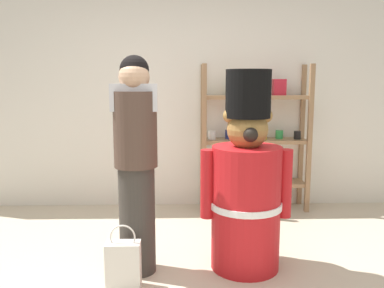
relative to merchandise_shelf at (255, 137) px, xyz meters
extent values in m
cube|color=silver|center=(-0.80, 0.22, 0.47)|extent=(6.40, 0.12, 2.60)
cube|color=#93704C|center=(-0.59, -0.15, -0.01)|extent=(0.05, 0.05, 1.65)
cube|color=#93704C|center=(0.58, -0.15, -0.01)|extent=(0.05, 0.05, 1.65)
cube|color=#93704C|center=(-0.59, 0.15, -0.01)|extent=(0.05, 0.05, 1.65)
cube|color=#93704C|center=(0.58, 0.15, -0.01)|extent=(0.05, 0.05, 1.65)
cube|color=#93704C|center=(-0.01, 0.00, -0.53)|extent=(1.16, 0.30, 0.04)
cube|color=#93704C|center=(-0.01, 0.00, -0.04)|extent=(1.16, 0.30, 0.04)
cube|color=#93704C|center=(-0.01, 0.00, 0.46)|extent=(1.16, 0.30, 0.04)
cylinder|color=white|center=(-0.49, 0.01, 0.03)|extent=(0.09, 0.09, 0.09)
cylinder|color=navy|center=(-0.30, 0.03, 0.03)|extent=(0.08, 0.08, 0.10)
cylinder|color=red|center=(-0.10, -0.02, 0.03)|extent=(0.09, 0.09, 0.10)
cylinder|color=yellow|center=(0.09, -0.01, 0.03)|extent=(0.09, 0.09, 0.09)
cylinder|color=green|center=(0.28, 0.04, 0.03)|extent=(0.09, 0.09, 0.09)
cylinder|color=black|center=(0.48, -0.01, 0.03)|extent=(0.08, 0.08, 0.09)
cylinder|color=silver|center=(-0.30, -0.02, -0.42)|extent=(0.06, 0.06, 0.19)
cylinder|color=#596B33|center=(0.28, -0.02, -0.41)|extent=(0.08, 0.08, 0.21)
cube|color=gold|center=(-0.27, 0.00, 0.53)|extent=(0.13, 0.11, 0.12)
cube|color=#B21E2D|center=(0.26, 0.00, 0.57)|extent=(0.14, 0.11, 0.18)
cylinder|color=red|center=(-0.34, -1.49, -0.34)|extent=(0.54, 0.54, 0.98)
cylinder|color=white|center=(-0.34, -1.49, -0.31)|extent=(0.56, 0.56, 0.05)
sphere|color=olive|center=(-0.34, -1.49, 0.28)|extent=(0.31, 0.31, 0.31)
sphere|color=olive|center=(-0.47, -1.49, 0.38)|extent=(0.11, 0.11, 0.11)
sphere|color=olive|center=(-0.20, -1.49, 0.38)|extent=(0.11, 0.11, 0.11)
cylinder|color=black|center=(-0.34, -1.49, 0.54)|extent=(0.34, 0.34, 0.36)
cylinder|color=red|center=(-0.64, -1.49, -0.15)|extent=(0.11, 0.11, 0.54)
cylinder|color=red|center=(-0.03, -1.49, -0.15)|extent=(0.11, 0.11, 0.54)
sphere|color=black|center=(-0.34, -1.64, 0.25)|extent=(0.11, 0.11, 0.11)
cylinder|color=#38332D|center=(-1.18, -1.54, -0.41)|extent=(0.28, 0.28, 0.83)
cylinder|color=#4C382D|center=(-1.18, -1.54, 0.28)|extent=(0.32, 0.32, 0.56)
sphere|color=tan|center=(-1.18, -1.54, 0.67)|extent=(0.23, 0.23, 0.23)
cube|color=silver|center=(-1.18, -1.61, 0.52)|extent=(0.34, 0.04, 0.20)
sphere|color=black|center=(-1.18, -1.52, 0.72)|extent=(0.22, 0.22, 0.22)
cube|color=silver|center=(-1.25, -1.81, -0.66)|extent=(0.24, 0.13, 0.34)
torus|color=silver|center=(-1.25, -1.81, -0.45)|extent=(0.18, 0.01, 0.18)
camera|label=1|loc=(-0.84, -4.54, 0.65)|focal=38.01mm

